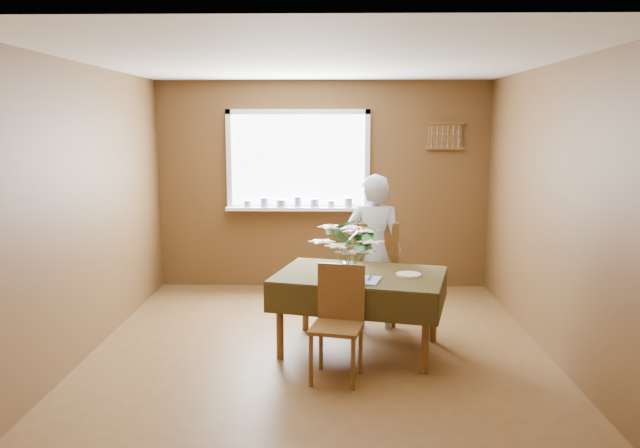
{
  "coord_description": "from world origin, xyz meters",
  "views": [
    {
      "loc": [
        0.12,
        -5.28,
        1.99
      ],
      "look_at": [
        0.0,
        0.55,
        1.05
      ],
      "focal_mm": 35.0,
      "sensor_mm": 36.0,
      "label": 1
    }
  ],
  "objects_px": {
    "chair_near": "(339,316)",
    "seated_woman": "(374,252)",
    "dining_table": "(360,283)",
    "chair_far": "(373,270)",
    "flower_bouquet": "(349,243)"
  },
  "relations": [
    {
      "from": "seated_woman",
      "to": "flower_bouquet",
      "type": "xyz_separation_m",
      "value": [
        -0.26,
        -0.81,
        0.24
      ]
    },
    {
      "from": "chair_near",
      "to": "seated_woman",
      "type": "distance_m",
      "value": 1.3
    },
    {
      "from": "seated_woman",
      "to": "flower_bouquet",
      "type": "height_order",
      "value": "seated_woman"
    },
    {
      "from": "chair_far",
      "to": "seated_woman",
      "type": "bearing_deg",
      "value": 83.31
    },
    {
      "from": "chair_near",
      "to": "seated_woman",
      "type": "xyz_separation_m",
      "value": [
        0.35,
        1.22,
        0.27
      ]
    },
    {
      "from": "dining_table",
      "to": "chair_near",
      "type": "xyz_separation_m",
      "value": [
        -0.19,
        -0.58,
        -0.12
      ]
    },
    {
      "from": "seated_woman",
      "to": "flower_bouquet",
      "type": "relative_size",
      "value": 2.82
    },
    {
      "from": "flower_bouquet",
      "to": "chair_near",
      "type": "bearing_deg",
      "value": -102.51
    },
    {
      "from": "dining_table",
      "to": "flower_bouquet",
      "type": "bearing_deg",
      "value": -107.25
    },
    {
      "from": "dining_table",
      "to": "chair_far",
      "type": "distance_m",
      "value": 0.73
    },
    {
      "from": "chair_far",
      "to": "chair_near",
      "type": "xyz_separation_m",
      "value": [
        -0.35,
        -1.29,
        -0.07
      ]
    },
    {
      "from": "dining_table",
      "to": "flower_bouquet",
      "type": "distance_m",
      "value": 0.43
    },
    {
      "from": "chair_far",
      "to": "flower_bouquet",
      "type": "relative_size",
      "value": 1.94
    },
    {
      "from": "chair_far",
      "to": "chair_near",
      "type": "distance_m",
      "value": 1.34
    },
    {
      "from": "chair_far",
      "to": "flower_bouquet",
      "type": "bearing_deg",
      "value": 67.22
    }
  ]
}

